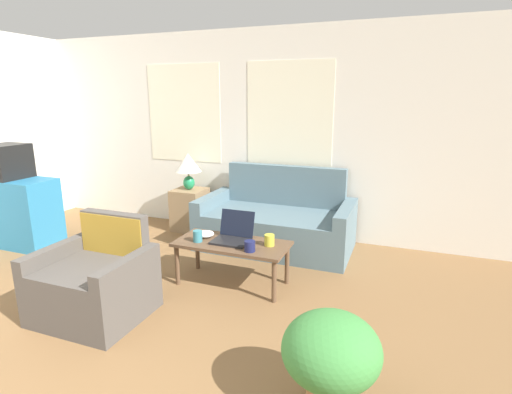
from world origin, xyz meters
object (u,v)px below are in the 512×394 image
snack_bowl (206,234)px  television (5,161)px  couch (277,224)px  coffee_table (232,247)px  cup_yellow (250,246)px  potted_plant (331,354)px  table_lamp (188,165)px  armchair (97,283)px  cup_white (269,240)px  laptop (233,234)px  cup_navy (198,236)px

snack_bowl → television: bearing=180.0°
couch → coffee_table: size_ratio=1.65×
couch → cup_yellow: 1.31m
television → snack_bowl: 2.71m
cup_yellow → couch: bearing=97.1°
snack_bowl → cup_yellow: bearing=-19.9°
cup_yellow → snack_bowl: 0.59m
snack_bowl → potted_plant: 2.00m
table_lamp → cup_yellow: 2.10m
armchair → cup_white: 1.53m
laptop → television: bearing=-180.0°
armchair → coffee_table: armchair is taller
potted_plant → cup_white: bearing=121.8°
armchair → coffee_table: bearing=47.4°
cup_navy → snack_bowl: size_ratio=0.65×
couch → cup_white: 1.14m
cup_white → snack_bowl: cup_white is taller
potted_plant → coffee_table: bearing=132.8°
laptop → cup_white: laptop is taller
coffee_table → laptop: bearing=100.5°
laptop → snack_bowl: (-0.30, -0.00, -0.03)m
television → cup_yellow: size_ratio=4.68×
cup_yellow → snack_bowl: size_ratio=0.58×
table_lamp → potted_plant: (2.40, -2.59, -0.52)m
table_lamp → cup_white: table_lamp is taller
cup_yellow → table_lamp: bearing=135.1°
couch → cup_yellow: size_ratio=18.39×
armchair → coffee_table: size_ratio=0.77×
cup_white → potted_plant: size_ratio=0.17×
coffee_table → cup_yellow: (0.24, -0.15, 0.10)m
table_lamp → snack_bowl: size_ratio=2.91×
armchair → laptop: (0.81, 0.95, 0.22)m
cup_navy → laptop: bearing=26.6°
couch → laptop: 1.11m
laptop → potted_plant: (1.20, -1.34, -0.12)m
television → cup_white: 3.36m
couch → potted_plant: (1.10, -2.42, 0.09)m
armchair → potted_plant: size_ratio=1.38×
coffee_table → cup_white: bearing=7.7°
armchair → laptop: armchair is taller
couch → table_lamp: size_ratio=3.68×
television → coffee_table: 3.02m
armchair → cup_yellow: 1.32m
coffee_table → cup_white: size_ratio=10.23×
table_lamp → armchair: bearing=-79.8°
cup_yellow → laptop: bearing=141.3°
snack_bowl → potted_plant: (1.49, -1.33, -0.09)m
couch → television: size_ratio=3.93×
potted_plant → couch: bearing=114.5°
armchair → cup_navy: 0.97m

